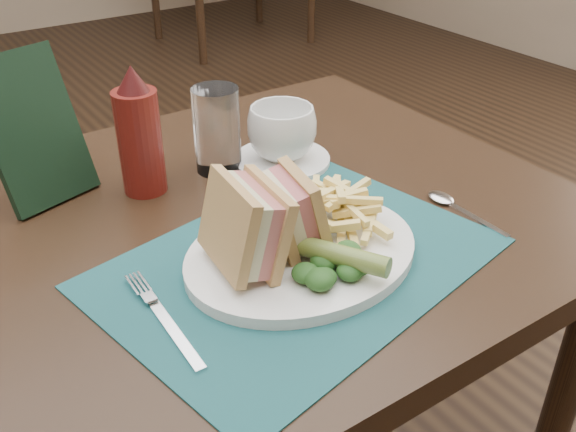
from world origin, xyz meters
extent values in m
plane|color=black|center=(0.00, 0.00, 0.00)|extent=(7.00, 7.00, 0.00)
cube|color=#164649|center=(-0.01, -0.64, 0.75)|extent=(0.52, 0.41, 0.00)
cylinder|color=#566C29|center=(0.01, -0.70, 0.79)|extent=(0.08, 0.12, 0.03)
cylinder|color=white|center=(0.13, -0.41, 0.76)|extent=(0.20, 0.20, 0.01)
imported|color=white|center=(0.13, -0.41, 0.80)|extent=(0.14, 0.14, 0.08)
cylinder|color=white|center=(0.04, -0.37, 0.81)|extent=(0.08, 0.08, 0.13)
cube|color=black|center=(-0.21, -0.31, 0.85)|extent=(0.15, 0.11, 0.20)
camera|label=1|loc=(-0.37, -1.16, 1.20)|focal=40.00mm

